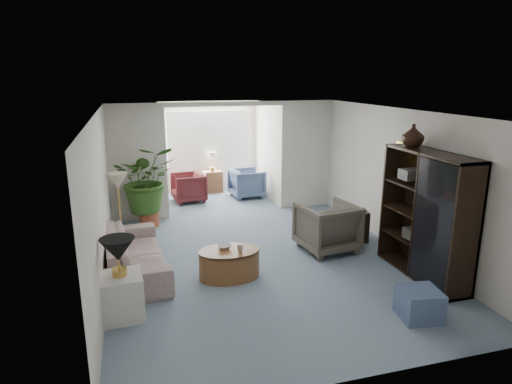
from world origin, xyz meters
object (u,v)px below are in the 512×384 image
object	(u,v)px
table_lamp	(118,250)
side_table_dark	(354,226)
coffee_table	(229,264)
framed_picture	(407,158)
floor_lamp	(118,181)
sunroom_chair_blue	(247,183)
cabinet_urn	(413,135)
sunroom_chair_maroon	(188,187)
entertainment_cabinet	(426,216)
plant_pot	(149,219)
end_table	(122,296)
coffee_cup	(240,249)
wingback_chair	(327,227)
sunroom_table	(213,181)
coffee_bowl	(225,246)
ottoman	(419,304)
sofa	(135,253)

from	to	relation	value
table_lamp	side_table_dark	size ratio (longest dim) A/B	0.75
table_lamp	coffee_table	xyz separation A→B (m)	(1.59, 0.77, -0.71)
framed_picture	coffee_table	bearing A→B (deg)	-176.67
floor_lamp	sunroom_chair_blue	size ratio (longest dim) A/B	0.45
cabinet_urn	sunroom_chair_maroon	xyz separation A→B (m)	(-2.94, 4.74, -1.78)
table_lamp	entertainment_cabinet	bearing A→B (deg)	0.32
plant_pot	sunroom_chair_maroon	size ratio (longest dim) A/B	0.51
end_table	sunroom_chair_blue	world-z (taller)	sunroom_chair_blue
coffee_table	entertainment_cabinet	distance (m)	3.10
coffee_cup	cabinet_urn	size ratio (longest dim) A/B	0.29
plant_pot	sunroom_chair_maroon	xyz separation A→B (m)	(1.05, 1.66, 0.19)
framed_picture	sunroom_chair_blue	distance (m)	4.81
wingback_chair	side_table_dark	size ratio (longest dim) A/B	1.63
side_table_dark	sunroom_chair_maroon	bearing A→B (deg)	126.56
table_lamp	wingback_chair	distance (m)	3.81
wingback_chair	plant_pot	xyz separation A→B (m)	(-2.99, 2.21, -0.27)
sunroom_chair_blue	framed_picture	bearing A→B (deg)	-164.37
sunroom_table	coffee_cup	bearing A→B (deg)	-96.10
end_table	plant_pot	xyz separation A→B (m)	(0.52, 3.61, -0.13)
framed_picture	coffee_bowl	world-z (taller)	framed_picture
floor_lamp	plant_pot	world-z (taller)	floor_lamp
framed_picture	coffee_cup	distance (m)	3.24
floor_lamp	side_table_dark	xyz separation A→B (m)	(4.23, -0.82, -0.96)
entertainment_cabinet	ottoman	xyz separation A→B (m)	(-0.82, -1.09, -0.79)
cabinet_urn	ottoman	xyz separation A→B (m)	(-0.82, -1.59, -1.94)
framed_picture	coffee_table	xyz separation A→B (m)	(-3.14, -0.18, -1.47)
floor_lamp	coffee_table	distance (m)	2.58
floor_lamp	coffee_bowl	bearing A→B (deg)	-46.57
coffee_table	wingback_chair	xyz separation A→B (m)	(1.92, 0.62, 0.21)
framed_picture	wingback_chair	size ratio (longest dim) A/B	0.52
sunroom_chair_maroon	sunroom_table	xyz separation A→B (m)	(0.75, 0.75, -0.07)
plant_pot	sofa	bearing A→B (deg)	-97.99
wingback_chair	cabinet_urn	distance (m)	2.15
plant_pot	sunroom_chair_maroon	distance (m)	1.97
coffee_bowl	wingback_chair	bearing A→B (deg)	14.79
table_lamp	sunroom_chair_blue	bearing A→B (deg)	59.82
sofa	coffee_table	distance (m)	1.51
sofa	coffee_bowl	distance (m)	1.43
cabinet_urn	sunroom_table	bearing A→B (deg)	111.76
floor_lamp	wingback_chair	distance (m)	3.79
sofa	sunroom_table	bearing A→B (deg)	-28.14
table_lamp	coffee_bowl	xyz separation A→B (m)	(1.54, 0.87, -0.46)
table_lamp	sunroom_chair_blue	size ratio (longest dim) A/B	0.55
sunroom_chair_blue	sunroom_table	size ratio (longest dim) A/B	1.40
wingback_chair	ottoman	size ratio (longest dim) A/B	1.96
plant_pot	framed_picture	bearing A→B (deg)	-32.15
coffee_bowl	ottoman	xyz separation A→B (m)	(2.15, -1.94, -0.28)
cabinet_urn	sunroom_table	world-z (taller)	cabinet_urn
sunroom_chair_maroon	sunroom_table	world-z (taller)	sunroom_chair_maroon
end_table	ottoman	size ratio (longest dim) A/B	1.20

